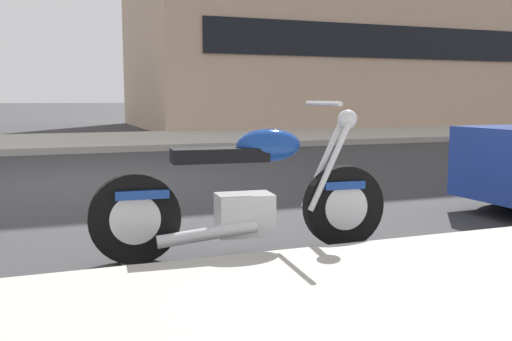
# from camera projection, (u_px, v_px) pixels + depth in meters

# --- Properties ---
(ground_plane) EXTENTS (260.00, 260.00, 0.00)m
(ground_plane) POSITION_uv_depth(u_px,v_px,m) (88.00, 184.00, 7.52)
(ground_plane) COLOR #333335
(sidewalk_far_curb) EXTENTS (120.00, 5.00, 0.14)m
(sidewalk_far_curb) POSITION_uv_depth(u_px,v_px,m) (464.00, 132.00, 17.99)
(sidewalk_far_curb) COLOR #ADA89E
(sidewalk_far_curb) RESTS_ON ground
(parking_stall_stripe) EXTENTS (0.12, 2.20, 0.01)m
(parking_stall_stripe) POSITION_uv_depth(u_px,v_px,m) (126.00, 256.00, 4.08)
(parking_stall_stripe) COLOR silver
(parking_stall_stripe) RESTS_ON ground
(parked_motorcycle) EXTENTS (2.19, 0.62, 1.11)m
(parked_motorcycle) POSITION_uv_depth(u_px,v_px,m) (248.00, 197.00, 4.09)
(parked_motorcycle) COLOR black
(parked_motorcycle) RESTS_ON ground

